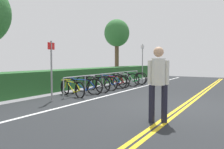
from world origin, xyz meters
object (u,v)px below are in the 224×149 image
Objects in this scene: bicycle_2 at (92,84)px; tree_mid at (117,34)px; sign_post_near at (51,65)px; bicycle_4 at (109,81)px; pedestrian at (158,79)px; sign_post_far at (142,59)px; bike_rack at (109,77)px; bicycle_3 at (101,83)px; bicycle_5 at (115,81)px; bicycle_7 at (131,79)px; bicycle_1 at (82,86)px; bicycle_6 at (125,80)px; bicycle_0 at (72,88)px; bicycle_8 at (133,78)px.

bicycle_2 is 9.64m from tree_mid.
sign_post_near is 11.87m from tree_mid.
pedestrian reaches higher than bicycle_4.
sign_post_far is (5.98, 0.01, 1.11)m from bicycle_2.
pedestrian reaches higher than bike_rack.
bicycle_5 is (1.44, -0.01, -0.02)m from bicycle_3.
bike_rack is 2.33m from bicycle_7.
bicycle_2 is 0.87× the size of sign_post_near.
sign_post_near is 8.66m from sign_post_far.
bicycle_1 is 6.84m from sign_post_far.
bicycle_4 is 0.73× the size of sign_post_far.
bicycle_6 is at bearing 178.95° from bicycle_7.
bicycle_5 is 0.96× the size of pedestrian.
bicycle_1 is 0.76m from bicycle_2.
bicycle_3 is at bearing 0.40° from bicycle_0.
sign_post_near reaches higher than bicycle_8.
sign_post_far is at bearing -0.23° from bicycle_0.
bicycle_0 is 0.67× the size of sign_post_far.
bicycle_5 is 3.92m from sign_post_far.
bike_rack is 4.02× the size of bicycle_3.
bicycle_3 is (0.80, 0.06, -0.03)m from bicycle_2.
bicycle_1 is (-2.31, 0.01, -0.25)m from bike_rack.
bicycle_2 is 5.61m from pedestrian.
bicycle_5 is 2.32m from bicycle_8.
bicycle_6 is at bearing -0.23° from sign_post_near.
pedestrian reaches higher than bicycle_1.
tree_mid is at bearing 31.65° from pedestrian.
bicycle_0 is at bearing 62.29° from pedestrian.
bike_rack is 1.49× the size of tree_mid.
bicycle_6 is at bearing -177.81° from sign_post_far.
bike_rack is at bearing 0.10° from bicycle_2.
bicycle_7 is at bearing -1.68° from bicycle_2.
bicycle_5 is 0.98× the size of bicycle_7.
bicycle_2 is (1.39, -0.04, 0.05)m from bicycle_0.
bicycle_4 is at bearing 0.05° from bicycle_0.
pedestrian is (-4.44, -4.29, 0.67)m from bicycle_3.
bicycle_4 reaches higher than bicycle_6.
bicycle_5 is at bearing 1.25° from bicycle_2.
bicycle_6 reaches higher than bicycle_1.
bicycle_8 is (4.56, 0.02, -0.02)m from bicycle_2.
tree_mid reaches higher than sign_post_far.
bicycle_2 reaches higher than bicycle_6.
bicycle_4 is at bearing 179.57° from sign_post_far.
sign_post_far reaches higher than bicycle_7.
bicycle_2 is at bearing 178.32° from bicycle_7.
bicycle_2 is at bearing 178.16° from bicycle_6.
bicycle_1 is at bearing -179.14° from bicycle_4.
bicycle_5 is at bearing 169.97° from bicycle_6.
bicycle_0 is 0.96× the size of bicycle_1.
bicycle_5 is 7.30m from pedestrian.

